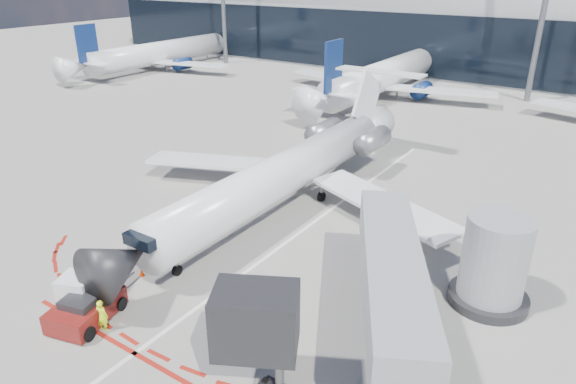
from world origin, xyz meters
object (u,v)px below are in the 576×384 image
Objects in this scene: regional_jet at (291,169)px; ramp_worker at (102,316)px; pushback_tug at (86,309)px; uld_container at (78,293)px.

ramp_worker is at bearing -88.09° from regional_jet.
pushback_tug is at bearing -92.67° from regional_jet.
regional_jet is 5.52× the size of pushback_tug.
pushback_tug is 1.16m from uld_container.
ramp_worker reaches higher than pushback_tug.
pushback_tug is 3.36× the size of ramp_worker.
uld_container is (-1.06, 0.40, 0.28)m from pushback_tug.
regional_jet reaches higher than ramp_worker.
pushback_tug is 1.37m from ramp_worker.
uld_container is (-1.84, -16.43, -1.72)m from regional_jet.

